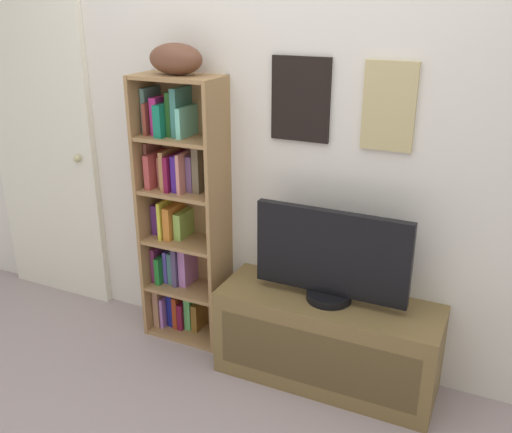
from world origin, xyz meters
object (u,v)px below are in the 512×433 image
at_px(bookshelf, 180,213).
at_px(football, 176,59).
at_px(door, 44,146).
at_px(tv_stand, 326,340).
at_px(television, 331,257).

bearing_deg(bookshelf, football, -36.78).
xyz_separation_m(football, door, (-1.05, 0.10, -0.57)).
bearing_deg(tv_stand, door, 174.95).
relative_size(tv_stand, television, 1.46).
relative_size(football, tv_stand, 0.26).
xyz_separation_m(football, tv_stand, (0.85, -0.07, -1.32)).
distance_m(bookshelf, tv_stand, 1.03).
bearing_deg(football, tv_stand, -4.61).
bearing_deg(football, door, 174.59).
bearing_deg(football, television, -4.54).
bearing_deg(tv_stand, bookshelf, 173.76).
bearing_deg(bookshelf, door, 176.00).
relative_size(football, television, 0.38).
height_order(bookshelf, television, bookshelf).
bearing_deg(door, football, -5.41).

